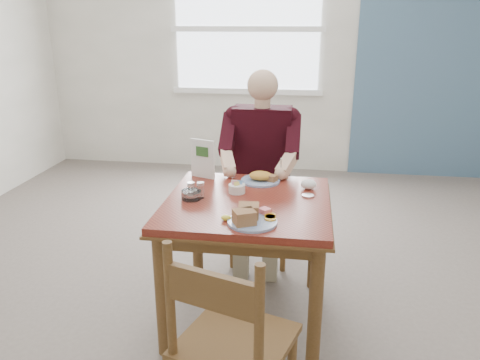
% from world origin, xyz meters
% --- Properties ---
extents(floor, '(6.00, 6.00, 0.00)m').
position_xyz_m(floor, '(0.00, 0.00, 0.00)').
color(floor, '#5E554C').
rests_on(floor, ground).
extents(wall_back, '(5.50, 0.00, 5.50)m').
position_xyz_m(wall_back, '(0.00, 3.00, 1.40)').
color(wall_back, silver).
rests_on(wall_back, ground).
extents(accent_panel, '(1.60, 0.02, 2.80)m').
position_xyz_m(accent_panel, '(1.60, 2.98, 1.40)').
color(accent_panel, '#456580').
rests_on(accent_panel, ground).
extents(lemon_wedge, '(0.06, 0.05, 0.03)m').
position_xyz_m(lemon_wedge, '(-0.07, -0.29, 0.76)').
color(lemon_wedge, yellow).
rests_on(lemon_wedge, table).
extents(napkin, '(0.11, 0.09, 0.06)m').
position_xyz_m(napkin, '(0.33, 0.23, 0.78)').
color(napkin, white).
rests_on(napkin, table).
extents(metal_dish, '(0.09, 0.09, 0.01)m').
position_xyz_m(metal_dish, '(0.33, 0.11, 0.75)').
color(metal_dish, silver).
rests_on(metal_dish, table).
extents(window, '(1.72, 0.04, 1.42)m').
position_xyz_m(window, '(-0.40, 2.97, 1.60)').
color(window, white).
rests_on(window, wall_back).
extents(table, '(0.92, 0.92, 0.75)m').
position_xyz_m(table, '(0.00, 0.00, 0.64)').
color(table, maroon).
rests_on(table, ground).
extents(chair_far, '(0.42, 0.42, 0.95)m').
position_xyz_m(chair_far, '(0.00, 0.80, 0.48)').
color(chair_far, brown).
rests_on(chair_far, ground).
extents(chair_near, '(0.53, 0.53, 0.95)m').
position_xyz_m(chair_near, '(0.05, -0.88, 0.48)').
color(chair_near, brown).
rests_on(chair_near, ground).
extents(diner, '(0.53, 0.56, 1.39)m').
position_xyz_m(diner, '(0.00, 0.71, 0.81)').
color(diner, gray).
rests_on(diner, chair_far).
extents(near_plate, '(0.31, 0.31, 0.08)m').
position_xyz_m(near_plate, '(0.05, -0.30, 0.78)').
color(near_plate, white).
rests_on(near_plate, table).
extents(far_plate, '(0.32, 0.32, 0.07)m').
position_xyz_m(far_plate, '(0.04, 0.32, 0.77)').
color(far_plate, white).
rests_on(far_plate, table).
extents(caddy, '(0.11, 0.11, 0.07)m').
position_xyz_m(caddy, '(-0.08, 0.11, 0.78)').
color(caddy, white).
rests_on(caddy, table).
extents(shakers, '(0.10, 0.06, 0.09)m').
position_xyz_m(shakers, '(-0.29, -0.01, 0.80)').
color(shakers, white).
rests_on(shakers, table).
extents(creamer, '(0.12, 0.12, 0.05)m').
position_xyz_m(creamer, '(-0.31, -0.03, 0.78)').
color(creamer, white).
rests_on(creamer, table).
extents(menu, '(0.16, 0.07, 0.25)m').
position_xyz_m(menu, '(-0.33, 0.35, 0.87)').
color(menu, white).
rests_on(menu, table).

